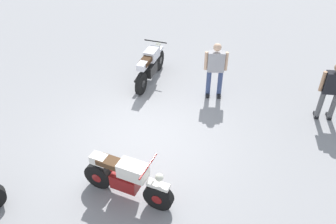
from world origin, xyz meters
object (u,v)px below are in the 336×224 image
object	(u,v)px
motorcycle_cream_vintage	(127,179)
motorcycle_silver_cruiser	(150,66)
person_in_gray_shirt	(216,67)
person_in_black_shirt	(332,89)

from	to	relation	value
motorcycle_cream_vintage	motorcycle_silver_cruiser	distance (m)	4.40
motorcycle_silver_cruiser	person_in_gray_shirt	bearing A→B (deg)	-94.00
motorcycle_silver_cruiser	person_in_gray_shirt	distance (m)	2.01
person_in_gray_shirt	person_in_black_shirt	world-z (taller)	person_in_black_shirt
motorcycle_cream_vintage	person_in_black_shirt	bearing A→B (deg)	51.48
motorcycle_cream_vintage	motorcycle_silver_cruiser	xyz separation A→B (m)	(-2.83, -3.37, 0.03)
motorcycle_cream_vintage	person_in_black_shirt	xyz separation A→B (m)	(-5.42, 0.82, 0.43)
motorcycle_cream_vintage	motorcycle_silver_cruiser	bearing A→B (deg)	110.11
motorcycle_cream_vintage	person_in_gray_shirt	world-z (taller)	person_in_gray_shirt
motorcycle_silver_cruiser	person_in_black_shirt	world-z (taller)	person_in_black_shirt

